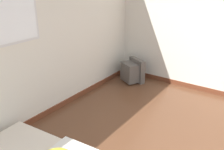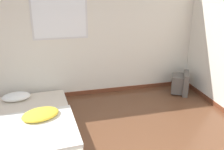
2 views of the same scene
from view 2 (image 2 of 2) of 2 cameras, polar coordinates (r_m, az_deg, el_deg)
name	(u,v)px [view 2 (image 2 of 2)]	position (r m, az deg, el deg)	size (l,w,h in m)	color
wall_back	(74,36)	(5.10, -8.74, 8.82)	(7.57, 0.08, 2.60)	silver
mattress_bed	(31,124)	(4.36, -18.08, -10.54)	(1.48, 2.15, 0.35)	beige
crt_tv	(181,83)	(5.64, 15.43, -1.85)	(0.50, 0.53, 0.48)	#56514C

